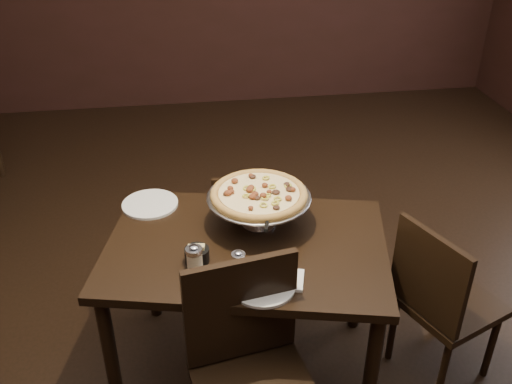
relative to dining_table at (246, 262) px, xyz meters
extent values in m
cube|color=black|center=(-0.03, 0.00, -0.66)|extent=(6.00, 7.00, 0.02)
cube|color=black|center=(0.00, 0.00, 0.08)|extent=(1.34, 1.05, 0.04)
cylinder|color=black|center=(-0.60, -0.20, -0.29)|extent=(0.06, 0.06, 0.71)
cylinder|color=black|center=(0.44, -0.45, -0.29)|extent=(0.06, 0.06, 0.71)
cylinder|color=black|center=(-0.44, 0.45, -0.29)|extent=(0.06, 0.06, 0.71)
cylinder|color=black|center=(0.60, 0.20, -0.29)|extent=(0.06, 0.06, 0.71)
cylinder|color=silver|center=(0.08, 0.14, 0.10)|extent=(0.16, 0.16, 0.01)
cylinder|color=silver|center=(0.08, 0.14, 0.17)|extent=(0.03, 0.03, 0.12)
cylinder|color=silver|center=(0.08, 0.14, 0.23)|extent=(0.11, 0.11, 0.01)
cylinder|color=#A6A6AB|center=(0.08, 0.14, 0.24)|extent=(0.45, 0.45, 0.01)
torus|color=#A6A6AB|center=(0.08, 0.14, 0.24)|extent=(0.46, 0.46, 0.01)
cylinder|color=#A67331|center=(0.08, 0.14, 0.25)|extent=(0.41, 0.41, 0.01)
torus|color=#A67331|center=(0.08, 0.14, 0.26)|extent=(0.43, 0.43, 0.04)
cylinder|color=#E8BF7F|center=(0.08, 0.14, 0.26)|extent=(0.35, 0.35, 0.01)
cylinder|color=beige|center=(-0.23, -0.14, 0.14)|extent=(0.06, 0.06, 0.08)
cylinder|color=silver|center=(-0.23, -0.14, 0.19)|extent=(0.07, 0.07, 0.02)
ellipsoid|color=silver|center=(-0.23, -0.14, 0.21)|extent=(0.04, 0.04, 0.01)
cylinder|color=maroon|center=(-0.05, -0.18, 0.13)|extent=(0.05, 0.05, 0.07)
cylinder|color=silver|center=(-0.05, -0.18, 0.18)|extent=(0.06, 0.06, 0.02)
ellipsoid|color=silver|center=(-0.05, -0.18, 0.19)|extent=(0.03, 0.03, 0.01)
cylinder|color=black|center=(-0.21, -0.09, 0.13)|extent=(0.10, 0.10, 0.06)
cube|color=tan|center=(-0.23, -0.09, 0.14)|extent=(0.04, 0.03, 0.07)
cube|color=tan|center=(-0.20, -0.09, 0.14)|extent=(0.04, 0.03, 0.07)
cube|color=white|center=(0.12, -0.27, 0.11)|extent=(0.16, 0.16, 0.01)
cylinder|color=white|center=(-0.41, 0.37, 0.10)|extent=(0.26, 0.26, 0.01)
cylinder|color=white|center=(0.03, -0.29, 0.10)|extent=(0.25, 0.25, 0.01)
cone|color=silver|center=(0.07, -0.09, 0.25)|extent=(0.12, 0.12, 0.00)
cylinder|color=black|center=(0.07, -0.09, 0.25)|extent=(0.04, 0.11, 0.02)
cube|color=black|center=(0.11, 0.60, -0.26)|extent=(0.44, 0.44, 0.04)
cube|color=black|center=(0.08, 0.43, -0.03)|extent=(0.38, 0.10, 0.40)
cylinder|color=black|center=(0.29, 0.72, -0.46)|extent=(0.03, 0.03, 0.37)
cylinder|color=black|center=(-0.01, 0.78, -0.46)|extent=(0.03, 0.03, 0.37)
cylinder|color=black|center=(0.23, 0.42, -0.46)|extent=(0.03, 0.03, 0.37)
cylinder|color=black|center=(-0.07, 0.48, -0.46)|extent=(0.03, 0.03, 0.37)
cube|color=black|center=(-0.07, -0.36, 0.06)|extent=(0.44, 0.11, 0.46)
cube|color=black|center=(0.92, -0.13, -0.24)|extent=(0.52, 0.52, 0.04)
cube|color=black|center=(0.75, -0.20, -0.01)|extent=(0.18, 0.38, 0.42)
cylinder|color=black|center=(1.13, -0.22, -0.45)|extent=(0.03, 0.03, 0.39)
cylinder|color=black|center=(1.00, 0.08, -0.45)|extent=(0.03, 0.03, 0.39)
cylinder|color=black|center=(0.83, -0.34, -0.45)|extent=(0.03, 0.03, 0.39)
cylinder|color=black|center=(0.71, -0.05, -0.45)|extent=(0.03, 0.03, 0.39)
camera|label=1|loc=(-0.25, -1.96, 1.53)|focal=40.00mm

